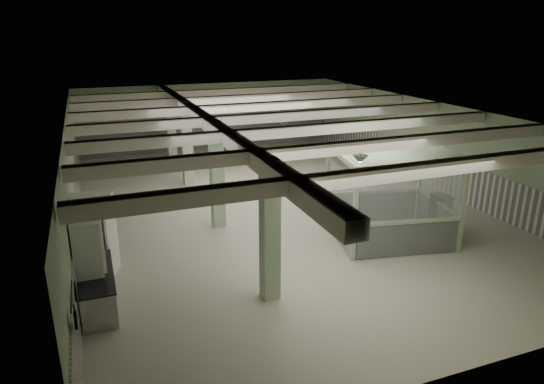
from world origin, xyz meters
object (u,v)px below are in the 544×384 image
object	(u,v)px
walkin_cooler	(90,248)
filing_cabinet	(440,214)
guard_booth	(392,181)
prep_counter	(96,269)

from	to	relation	value
walkin_cooler	filing_cabinet	bearing A→B (deg)	-1.01
walkin_cooler	guard_booth	distance (m)	9.00
prep_counter	filing_cabinet	distance (m)	10.69
prep_counter	guard_booth	world-z (taller)	guard_booth
walkin_cooler	filing_cabinet	distance (m)	10.78
filing_cabinet	walkin_cooler	bearing A→B (deg)	176.23
guard_booth	filing_cabinet	bearing A→B (deg)	3.41
walkin_cooler	guard_booth	xyz separation A→B (m)	(8.97, 0.05, 0.75)
prep_counter	walkin_cooler	size ratio (longest dim) A/B	1.82
prep_counter	filing_cabinet	xyz separation A→B (m)	(10.68, -0.38, 0.19)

